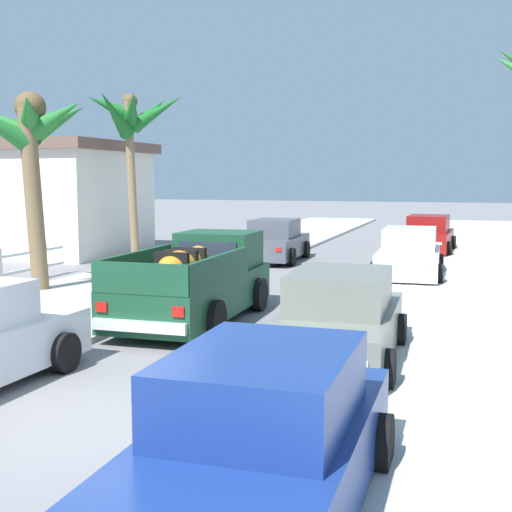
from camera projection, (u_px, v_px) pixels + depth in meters
name	position (u px, v px, depth m)	size (l,w,h in m)	color
ground_plane	(89.00, 428.00, 8.40)	(160.00, 160.00, 0.00)	slate
sidewalk_left	(165.00, 275.00, 21.15)	(4.85, 60.00, 0.12)	beige
sidewalk_right	(479.00, 290.00, 18.35)	(4.85, 60.00, 0.12)	beige
curb_left	(195.00, 277.00, 20.84)	(0.16, 60.00, 0.10)	silver
curb_right	(440.00, 288.00, 18.66)	(0.16, 60.00, 0.10)	silver
pickup_truck	(197.00, 282.00, 14.68)	(2.28, 5.24, 1.80)	#19472D
car_right_near	(409.00, 255.00, 20.74)	(2.14, 4.31, 1.54)	silver
car_left_mid	(339.00, 321.00, 11.21)	(2.13, 4.31, 1.54)	slate
car_right_mid	(262.00, 443.00, 6.07)	(2.04, 4.27, 1.54)	navy
car_left_far	(275.00, 242.00, 25.05)	(2.15, 4.32, 1.54)	#474C56
car_right_far	(428.00, 236.00, 27.59)	(2.13, 4.31, 1.54)	maroon
palm_tree_left_fore	(131.00, 119.00, 24.44)	(3.87, 3.68, 6.13)	#846B4C
palm_tree_left_mid	(26.00, 134.00, 17.49)	(3.60, 3.57, 5.24)	brown
roadside_house	(10.00, 197.00, 28.20)	(10.72, 6.55, 4.46)	silver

